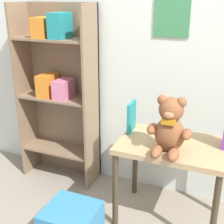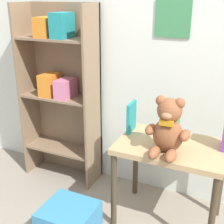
{
  "view_description": "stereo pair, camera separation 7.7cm",
  "coord_description": "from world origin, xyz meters",
  "px_view_note": "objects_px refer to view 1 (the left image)",
  "views": [
    {
      "loc": [
        0.39,
        -0.88,
        1.5
      ],
      "look_at": [
        -0.39,
        1.0,
        0.73
      ],
      "focal_mm": 50.0,
      "sensor_mm": 36.0,
      "label": 1
    },
    {
      "loc": [
        0.46,
        -0.85,
        1.5
      ],
      "look_at": [
        -0.39,
        1.0,
        0.73
      ],
      "focal_mm": 50.0,
      "sensor_mm": 36.0,
      "label": 2
    }
  ],
  "objects_px": {
    "teddy_bear": "(170,127)",
    "book_standing_teal": "(131,117)",
    "bookshelf_side": "(59,86)",
    "book_standing_green": "(176,122)",
    "display_table": "(172,155)"
  },
  "relations": [
    {
      "from": "teddy_bear",
      "to": "book_standing_teal",
      "type": "height_order",
      "value": "teddy_bear"
    },
    {
      "from": "bookshelf_side",
      "to": "teddy_bear",
      "type": "distance_m",
      "value": 1.05
    },
    {
      "from": "bookshelf_side",
      "to": "book_standing_green",
      "type": "relative_size",
      "value": 6.19
    },
    {
      "from": "bookshelf_side",
      "to": "book_standing_teal",
      "type": "bearing_deg",
      "value": -12.55
    },
    {
      "from": "teddy_bear",
      "to": "display_table",
      "type": "bearing_deg",
      "value": 88.14
    },
    {
      "from": "teddy_bear",
      "to": "book_standing_teal",
      "type": "bearing_deg",
      "value": 146.73
    },
    {
      "from": "bookshelf_side",
      "to": "display_table",
      "type": "relative_size",
      "value": 2.09
    },
    {
      "from": "display_table",
      "to": "book_standing_green",
      "type": "height_order",
      "value": "book_standing_green"
    },
    {
      "from": "book_standing_green",
      "to": "display_table",
      "type": "bearing_deg",
      "value": -90.71
    },
    {
      "from": "book_standing_green",
      "to": "book_standing_teal",
      "type": "bearing_deg",
      "value": 178.22
    },
    {
      "from": "display_table",
      "to": "book_standing_teal",
      "type": "height_order",
      "value": "book_standing_teal"
    },
    {
      "from": "bookshelf_side",
      "to": "book_standing_teal",
      "type": "relative_size",
      "value": 6.78
    },
    {
      "from": "display_table",
      "to": "book_standing_green",
      "type": "xyz_separation_m",
      "value": [
        -0.0,
        0.08,
        0.2
      ]
    },
    {
      "from": "bookshelf_side",
      "to": "display_table",
      "type": "bearing_deg",
      "value": -13.6
    },
    {
      "from": "display_table",
      "to": "book_standing_teal",
      "type": "xyz_separation_m",
      "value": [
        -0.32,
        0.09,
        0.19
      ]
    }
  ]
}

